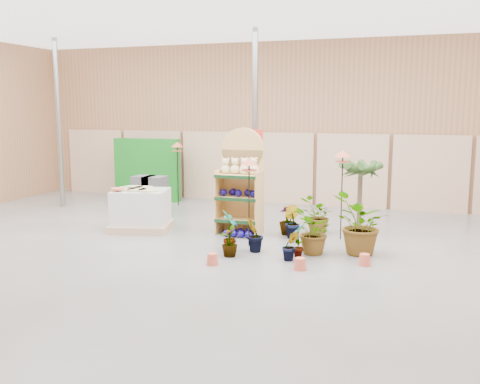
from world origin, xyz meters
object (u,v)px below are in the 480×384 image
(display_shelf, at_px, (241,185))
(pallet_stack, at_px, (141,210))
(potted_plant_2, at_px, (314,232))
(bird_table_front, at_px, (249,164))

(display_shelf, height_order, pallet_stack, display_shelf)
(pallet_stack, height_order, potted_plant_2, pallet_stack)
(bird_table_front, bearing_deg, potted_plant_2, -9.77)
(pallet_stack, height_order, bird_table_front, bird_table_front)
(display_shelf, distance_m, pallet_stack, 2.31)
(display_shelf, distance_m, bird_table_front, 1.29)
(display_shelf, bearing_deg, pallet_stack, -167.63)
(pallet_stack, bearing_deg, potted_plant_2, -25.06)
(bird_table_front, bearing_deg, pallet_stack, 168.56)
(display_shelf, distance_m, potted_plant_2, 2.32)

